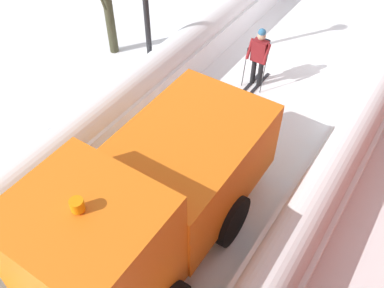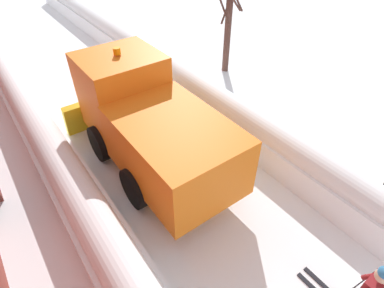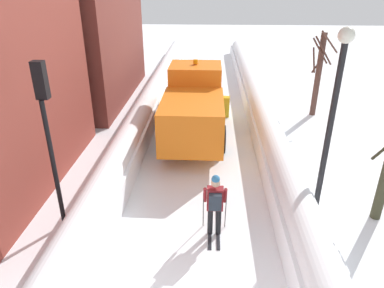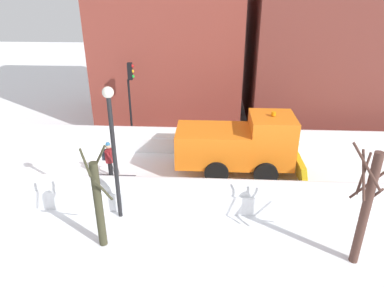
# 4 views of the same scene
# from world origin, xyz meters

# --- Properties ---
(ground_plane) EXTENTS (80.00, 80.00, 0.00)m
(ground_plane) POSITION_xyz_m (0.00, 10.00, 0.00)
(ground_plane) COLOR white
(snowbank_left) EXTENTS (1.10, 36.00, 1.28)m
(snowbank_left) POSITION_xyz_m (-2.69, 10.00, 0.60)
(snowbank_left) COLOR white
(snowbank_left) RESTS_ON ground
(snowbank_right) EXTENTS (1.10, 36.00, 1.27)m
(snowbank_right) POSITION_xyz_m (2.69, 10.00, 0.60)
(snowbank_right) COLOR white
(snowbank_right) RESTS_ON ground
(building_brick_mid) EXTENTS (8.46, 9.75, 9.01)m
(building_brick_mid) POSITION_xyz_m (-8.45, 14.45, 4.51)
(building_brick_mid) COLOR brown
(building_brick_mid) RESTS_ON ground
(plow_truck) EXTENTS (3.20, 5.98, 3.12)m
(plow_truck) POSITION_xyz_m (-0.31, 8.62, 1.48)
(plow_truck) COLOR orange
(plow_truck) RESTS_ON ground
(skier) EXTENTS (0.62, 1.80, 1.81)m
(skier) POSITION_xyz_m (0.51, 2.54, 1.00)
(skier) COLOR black
(skier) RESTS_ON ground
(traffic_light_pole) EXTENTS (0.28, 0.42, 4.53)m
(traffic_light_pole) POSITION_xyz_m (-3.64, 2.80, 3.17)
(traffic_light_pole) COLOR black
(traffic_light_pole) RESTS_ON ground
(street_lamp) EXTENTS (0.40, 0.40, 5.22)m
(street_lamp) POSITION_xyz_m (3.50, 3.71, 3.31)
(street_lamp) COLOR black
(street_lamp) RESTS_ON ground
(bare_tree_mid) EXTENTS (1.24, 1.17, 4.18)m
(bare_tree_mid) POSITION_xyz_m (5.51, 11.97, 2.13)
(bare_tree_mid) COLOR #4E332B
(bare_tree_mid) RESTS_ON ground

